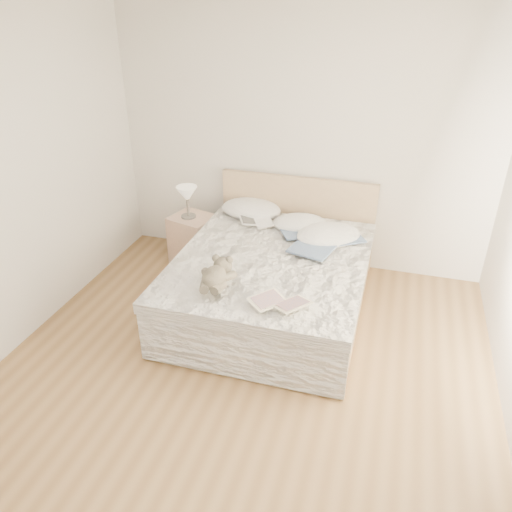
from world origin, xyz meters
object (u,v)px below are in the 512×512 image
childrens_book (280,303)px  teddy_bear (215,285)px  bed (273,280)px  photo_book (256,222)px  table_lamp (187,196)px  nightstand (194,240)px

childrens_book → teddy_bear: teddy_bear is taller
bed → childrens_book: bed is taller
photo_book → teddy_bear: bearing=-115.5°
bed → table_lamp: (-1.13, 0.60, 0.51)m
bed → childrens_book: 0.93m
bed → childrens_book: bearing=-72.3°
nightstand → teddy_bear: size_ratio=1.50×
bed → table_lamp: size_ratio=6.09×
table_lamp → childrens_book: bearing=-45.9°
teddy_bear → bed: bearing=63.8°
nightstand → childrens_book: 2.01m
photo_book → nightstand: bearing=147.3°
table_lamp → photo_book: size_ratio=1.00×
photo_book → childrens_book: same height
photo_book → teddy_bear: size_ratio=0.95×
bed → table_lamp: bearing=151.8°
table_lamp → photo_book: table_lamp is taller
nightstand → childrens_book: childrens_book is taller
table_lamp → teddy_bear: 1.60m
nightstand → teddy_bear: teddy_bear is taller
table_lamp → childrens_book: 2.01m
nightstand → table_lamp: table_lamp is taller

